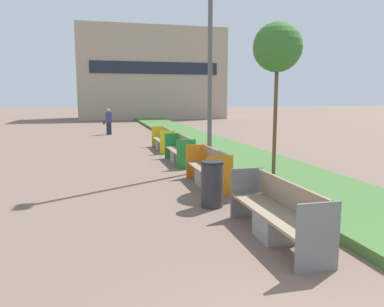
{
  "coord_description": "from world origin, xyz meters",
  "views": [
    {
      "loc": [
        -1.77,
        -1.53,
        2.25
      ],
      "look_at": [
        0.9,
        9.22,
        0.6
      ],
      "focal_mm": 35.0,
      "sensor_mm": 36.0,
      "label": 1
    }
  ],
  "objects_px": {
    "bench_yellow_frame": "(164,141)",
    "street_lamp_post": "(210,27)",
    "bench_grey_frame": "(277,216)",
    "bench_orange_frame": "(209,171)",
    "sapling_tree_near": "(277,48)",
    "bench_green_frame": "(180,152)",
    "litter_bin": "(212,184)",
    "pedestrian_walking": "(109,122)"
  },
  "relations": [
    {
      "from": "bench_orange_frame",
      "to": "bench_green_frame",
      "type": "relative_size",
      "value": 0.95
    },
    {
      "from": "bench_orange_frame",
      "to": "bench_yellow_frame",
      "type": "bearing_deg",
      "value": 89.97
    },
    {
      "from": "street_lamp_post",
      "to": "bench_yellow_frame",
      "type": "bearing_deg",
      "value": 96.96
    },
    {
      "from": "litter_bin",
      "to": "street_lamp_post",
      "type": "relative_size",
      "value": 0.12
    },
    {
      "from": "bench_yellow_frame",
      "to": "sapling_tree_near",
      "type": "distance_m",
      "value": 7.77
    },
    {
      "from": "sapling_tree_near",
      "to": "pedestrian_walking",
      "type": "xyz_separation_m",
      "value": [
        -4.04,
        14.4,
        -2.73
      ]
    },
    {
      "from": "bench_grey_frame",
      "to": "bench_orange_frame",
      "type": "bearing_deg",
      "value": 90.05
    },
    {
      "from": "bench_yellow_frame",
      "to": "bench_green_frame",
      "type": "bearing_deg",
      "value": -90.03
    },
    {
      "from": "litter_bin",
      "to": "sapling_tree_near",
      "type": "bearing_deg",
      "value": 39.95
    },
    {
      "from": "bench_orange_frame",
      "to": "sapling_tree_near",
      "type": "xyz_separation_m",
      "value": [
        1.89,
        0.13,
        3.17
      ]
    },
    {
      "from": "street_lamp_post",
      "to": "litter_bin",
      "type": "bearing_deg",
      "value": -105.83
    },
    {
      "from": "bench_green_frame",
      "to": "bench_yellow_frame",
      "type": "distance_m",
      "value": 3.45
    },
    {
      "from": "bench_yellow_frame",
      "to": "litter_bin",
      "type": "height_order",
      "value": "litter_bin"
    },
    {
      "from": "bench_grey_frame",
      "to": "street_lamp_post",
      "type": "bearing_deg",
      "value": 84.05
    },
    {
      "from": "bench_orange_frame",
      "to": "litter_bin",
      "type": "relative_size",
      "value": 2.26
    },
    {
      "from": "bench_orange_frame",
      "to": "bench_grey_frame",
      "type": "bearing_deg",
      "value": -89.95
    },
    {
      "from": "bench_yellow_frame",
      "to": "litter_bin",
      "type": "xyz_separation_m",
      "value": [
        -0.48,
        -8.82,
        0.1
      ]
    },
    {
      "from": "bench_yellow_frame",
      "to": "bench_orange_frame",
      "type": "bearing_deg",
      "value": -90.03
    },
    {
      "from": "street_lamp_post",
      "to": "sapling_tree_near",
      "type": "distance_m",
      "value": 2.4
    },
    {
      "from": "bench_orange_frame",
      "to": "bench_yellow_frame",
      "type": "relative_size",
      "value": 0.89
    },
    {
      "from": "litter_bin",
      "to": "sapling_tree_near",
      "type": "height_order",
      "value": "sapling_tree_near"
    },
    {
      "from": "bench_yellow_frame",
      "to": "street_lamp_post",
      "type": "relative_size",
      "value": 0.31
    },
    {
      "from": "sapling_tree_near",
      "to": "litter_bin",
      "type": "bearing_deg",
      "value": -140.05
    },
    {
      "from": "bench_grey_frame",
      "to": "sapling_tree_near",
      "type": "relative_size",
      "value": 0.58
    },
    {
      "from": "bench_green_frame",
      "to": "bench_grey_frame",
      "type": "bearing_deg",
      "value": -89.98
    },
    {
      "from": "litter_bin",
      "to": "street_lamp_post",
      "type": "xyz_separation_m",
      "value": [
        1.09,
        3.84,
        3.87
      ]
    },
    {
      "from": "bench_orange_frame",
      "to": "pedestrian_walking",
      "type": "bearing_deg",
      "value": 98.39
    },
    {
      "from": "bench_grey_frame",
      "to": "sapling_tree_near",
      "type": "height_order",
      "value": "sapling_tree_near"
    },
    {
      "from": "bench_green_frame",
      "to": "sapling_tree_near",
      "type": "bearing_deg",
      "value": -60.78
    },
    {
      "from": "bench_green_frame",
      "to": "sapling_tree_near",
      "type": "relative_size",
      "value": 0.54
    },
    {
      "from": "bench_yellow_frame",
      "to": "pedestrian_walking",
      "type": "height_order",
      "value": "pedestrian_walking"
    },
    {
      "from": "sapling_tree_near",
      "to": "pedestrian_walking",
      "type": "bearing_deg",
      "value": 105.66
    },
    {
      "from": "bench_grey_frame",
      "to": "bench_yellow_frame",
      "type": "xyz_separation_m",
      "value": [
        -0.0,
        10.82,
        -0.0
      ]
    },
    {
      "from": "bench_grey_frame",
      "to": "litter_bin",
      "type": "xyz_separation_m",
      "value": [
        -0.48,
        2.0,
        0.1
      ]
    },
    {
      "from": "bench_grey_frame",
      "to": "street_lamp_post",
      "type": "xyz_separation_m",
      "value": [
        0.61,
        5.84,
        3.97
      ]
    },
    {
      "from": "bench_yellow_frame",
      "to": "sapling_tree_near",
      "type": "relative_size",
      "value": 0.58
    },
    {
      "from": "pedestrian_walking",
      "to": "bench_grey_frame",
      "type": "bearing_deg",
      "value": -83.34
    },
    {
      "from": "sapling_tree_near",
      "to": "street_lamp_post",
      "type": "bearing_deg",
      "value": 124.65
    },
    {
      "from": "sapling_tree_near",
      "to": "pedestrian_walking",
      "type": "distance_m",
      "value": 15.2
    },
    {
      "from": "bench_green_frame",
      "to": "litter_bin",
      "type": "bearing_deg",
      "value": -95.1
    },
    {
      "from": "bench_green_frame",
      "to": "sapling_tree_near",
      "type": "xyz_separation_m",
      "value": [
        1.89,
        -3.38,
        3.17
      ]
    },
    {
      "from": "pedestrian_walking",
      "to": "street_lamp_post",
      "type": "bearing_deg",
      "value": -77.62
    }
  ]
}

